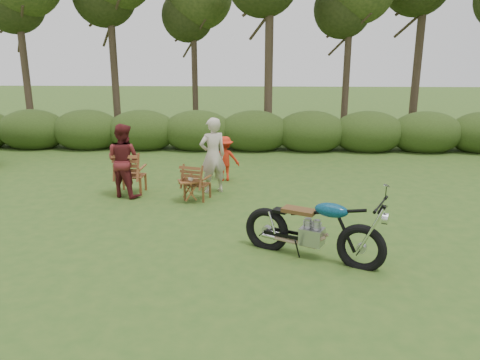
{
  "coord_description": "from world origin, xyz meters",
  "views": [
    {
      "loc": [
        0.2,
        -7.4,
        3.38
      ],
      "look_at": [
        -0.18,
        1.59,
        0.9
      ],
      "focal_mm": 35.0,
      "sensor_mm": 36.0,
      "label": 1
    }
  ],
  "objects_px": {
    "child": "(225,180)",
    "side_table": "(190,191)",
    "motorcycle": "(311,257)",
    "lawn_chair_left": "(132,193)",
    "cup": "(191,179)",
    "adult_a": "(213,192)",
    "adult_b": "(126,196)",
    "lawn_chair_right": "(198,199)"
  },
  "relations": [
    {
      "from": "adult_b",
      "to": "child",
      "type": "relative_size",
      "value": 1.46
    },
    {
      "from": "lawn_chair_left",
      "to": "side_table",
      "type": "height_order",
      "value": "lawn_chair_left"
    },
    {
      "from": "lawn_chair_left",
      "to": "adult_a",
      "type": "bearing_deg",
      "value": -175.14
    },
    {
      "from": "child",
      "to": "side_table",
      "type": "bearing_deg",
      "value": 65.66
    },
    {
      "from": "motorcycle",
      "to": "cup",
      "type": "bearing_deg",
      "value": 156.38
    },
    {
      "from": "motorcycle",
      "to": "lawn_chair_right",
      "type": "distance_m",
      "value": 3.92
    },
    {
      "from": "motorcycle",
      "to": "lawn_chair_left",
      "type": "distance_m",
      "value": 5.4
    },
    {
      "from": "child",
      "to": "lawn_chair_right",
      "type": "bearing_deg",
      "value": 68.15
    },
    {
      "from": "lawn_chair_left",
      "to": "adult_a",
      "type": "distance_m",
      "value": 2.01
    },
    {
      "from": "motorcycle",
      "to": "lawn_chair_right",
      "type": "relative_size",
      "value": 2.69
    },
    {
      "from": "lawn_chair_right",
      "to": "adult_b",
      "type": "height_order",
      "value": "adult_b"
    },
    {
      "from": "motorcycle",
      "to": "adult_b",
      "type": "bearing_deg",
      "value": 167.19
    },
    {
      "from": "cup",
      "to": "adult_a",
      "type": "bearing_deg",
      "value": 62.75
    },
    {
      "from": "motorcycle",
      "to": "lawn_chair_left",
      "type": "bearing_deg",
      "value": 164.34
    },
    {
      "from": "cup",
      "to": "child",
      "type": "relative_size",
      "value": 0.11
    },
    {
      "from": "adult_a",
      "to": "child",
      "type": "bearing_deg",
      "value": -128.63
    },
    {
      "from": "adult_b",
      "to": "child",
      "type": "distance_m",
      "value": 2.76
    },
    {
      "from": "side_table",
      "to": "motorcycle",
      "type": "bearing_deg",
      "value": -49.48
    },
    {
      "from": "lawn_chair_left",
      "to": "child",
      "type": "distance_m",
      "value": 2.55
    },
    {
      "from": "motorcycle",
      "to": "child",
      "type": "xyz_separation_m",
      "value": [
        -1.82,
        4.84,
        0.0
      ]
    },
    {
      "from": "child",
      "to": "cup",
      "type": "bearing_deg",
      "value": 67.33
    },
    {
      "from": "lawn_chair_right",
      "to": "side_table",
      "type": "xyz_separation_m",
      "value": [
        -0.16,
        -0.21,
        0.26
      ]
    },
    {
      "from": "lawn_chair_left",
      "to": "lawn_chair_right",
      "type": "bearing_deg",
      "value": 166.41
    },
    {
      "from": "lawn_chair_left",
      "to": "child",
      "type": "relative_size",
      "value": 0.87
    },
    {
      "from": "adult_b",
      "to": "child",
      "type": "bearing_deg",
      "value": -124.34
    },
    {
      "from": "side_table",
      "to": "child",
      "type": "relative_size",
      "value": 0.43
    },
    {
      "from": "adult_a",
      "to": "lawn_chair_left",
      "type": "bearing_deg",
      "value": -24.31
    },
    {
      "from": "cup",
      "to": "adult_a",
      "type": "distance_m",
      "value": 1.09
    },
    {
      "from": "side_table",
      "to": "adult_b",
      "type": "distance_m",
      "value": 1.68
    },
    {
      "from": "lawn_chair_left",
      "to": "cup",
      "type": "distance_m",
      "value": 1.82
    },
    {
      "from": "lawn_chair_left",
      "to": "cup",
      "type": "height_order",
      "value": "cup"
    },
    {
      "from": "lawn_chair_left",
      "to": "adult_a",
      "type": "relative_size",
      "value": 0.56
    },
    {
      "from": "lawn_chair_left",
      "to": "side_table",
      "type": "bearing_deg",
      "value": 158.0
    },
    {
      "from": "lawn_chair_left",
      "to": "motorcycle",
      "type": "bearing_deg",
      "value": 139.6
    },
    {
      "from": "lawn_chair_right",
      "to": "adult_b",
      "type": "relative_size",
      "value": 0.5
    },
    {
      "from": "lawn_chair_left",
      "to": "adult_a",
      "type": "height_order",
      "value": "adult_a"
    },
    {
      "from": "lawn_chair_right",
      "to": "adult_a",
      "type": "distance_m",
      "value": 0.66
    },
    {
      "from": "lawn_chair_right",
      "to": "motorcycle",
      "type": "bearing_deg",
      "value": 143.9
    },
    {
      "from": "lawn_chair_left",
      "to": "adult_a",
      "type": "xyz_separation_m",
      "value": [
        2.0,
        0.13,
        0.0
      ]
    },
    {
      "from": "side_table",
      "to": "child",
      "type": "xyz_separation_m",
      "value": [
        0.69,
        1.91,
        -0.26
      ]
    },
    {
      "from": "adult_a",
      "to": "adult_b",
      "type": "xyz_separation_m",
      "value": [
        -2.09,
        -0.4,
        0.0
      ]
    },
    {
      "from": "motorcycle",
      "to": "side_table",
      "type": "bearing_deg",
      "value": 156.51
    }
  ]
}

